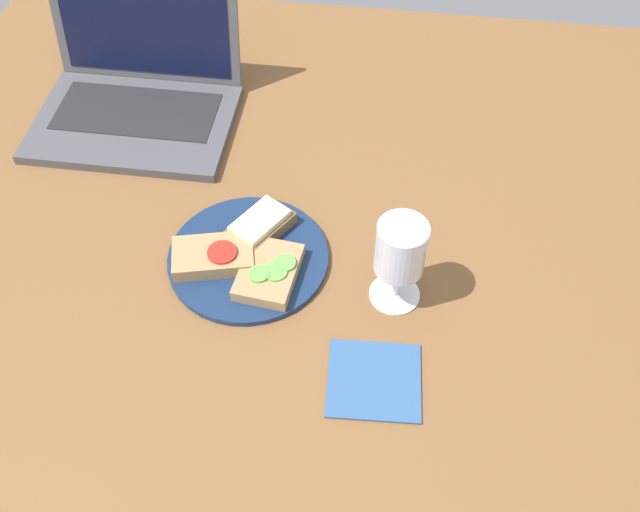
{
  "coord_description": "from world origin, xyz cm",
  "views": [
    {
      "loc": [
        13.44,
        -64.73,
        86.41
      ],
      "look_at": [
        5.01,
        -1.85,
        8.0
      ],
      "focal_mm": 40.0,
      "sensor_mm": 36.0,
      "label": 1
    }
  ],
  "objects_px": {
    "laptop": "(137,97)",
    "napkin": "(374,380)",
    "sandwich_with_cucumber": "(269,272)",
    "wine_glass": "(400,252)",
    "sandwich_with_cheese": "(260,226)",
    "plate": "(248,258)",
    "sandwich_with_tomato": "(214,256)"
  },
  "relations": [
    {
      "from": "laptop",
      "to": "napkin",
      "type": "bearing_deg",
      "value": -46.53
    },
    {
      "from": "wine_glass",
      "to": "napkin",
      "type": "xyz_separation_m",
      "value": [
        -0.02,
        -0.14,
        -0.1
      ]
    },
    {
      "from": "plate",
      "to": "laptop",
      "type": "distance_m",
      "value": 0.4
    },
    {
      "from": "sandwich_with_tomato",
      "to": "wine_glass",
      "type": "height_order",
      "value": "wine_glass"
    },
    {
      "from": "napkin",
      "to": "laptop",
      "type": "bearing_deg",
      "value": 133.47
    },
    {
      "from": "sandwich_with_tomato",
      "to": "wine_glass",
      "type": "relative_size",
      "value": 0.89
    },
    {
      "from": "wine_glass",
      "to": "napkin",
      "type": "relative_size",
      "value": 1.2
    },
    {
      "from": "napkin",
      "to": "wine_glass",
      "type": "bearing_deg",
      "value": 83.14
    },
    {
      "from": "laptop",
      "to": "napkin",
      "type": "relative_size",
      "value": 2.79
    },
    {
      "from": "sandwich_with_tomato",
      "to": "laptop",
      "type": "height_order",
      "value": "laptop"
    },
    {
      "from": "sandwich_with_cheese",
      "to": "sandwich_with_cucumber",
      "type": "relative_size",
      "value": 0.99
    },
    {
      "from": "laptop",
      "to": "plate",
      "type": "bearing_deg",
      "value": -50.16
    },
    {
      "from": "sandwich_with_cheese",
      "to": "sandwich_with_tomato",
      "type": "distance_m",
      "value": 0.09
    },
    {
      "from": "wine_glass",
      "to": "laptop",
      "type": "height_order",
      "value": "laptop"
    },
    {
      "from": "sandwich_with_cheese",
      "to": "laptop",
      "type": "height_order",
      "value": "laptop"
    },
    {
      "from": "sandwich_with_cheese",
      "to": "sandwich_with_tomato",
      "type": "bearing_deg",
      "value": -131.14
    },
    {
      "from": "sandwich_with_cheese",
      "to": "wine_glass",
      "type": "bearing_deg",
      "value": -21.91
    },
    {
      "from": "sandwich_with_cheese",
      "to": "wine_glass",
      "type": "relative_size",
      "value": 0.8
    },
    {
      "from": "sandwich_with_cucumber",
      "to": "wine_glass",
      "type": "bearing_deg",
      "value": -0.56
    },
    {
      "from": "laptop",
      "to": "sandwich_with_cucumber",
      "type": "bearing_deg",
      "value": -49.16
    },
    {
      "from": "sandwich_with_cucumber",
      "to": "napkin",
      "type": "bearing_deg",
      "value": -41.11
    },
    {
      "from": "plate",
      "to": "wine_glass",
      "type": "distance_m",
      "value": 0.24
    },
    {
      "from": "sandwich_with_cheese",
      "to": "plate",
      "type": "bearing_deg",
      "value": -101.52
    },
    {
      "from": "plate",
      "to": "sandwich_with_cucumber",
      "type": "height_order",
      "value": "sandwich_with_cucumber"
    },
    {
      "from": "sandwich_with_cucumber",
      "to": "wine_glass",
      "type": "height_order",
      "value": "wine_glass"
    },
    {
      "from": "napkin",
      "to": "sandwich_with_tomato",
      "type": "bearing_deg",
      "value": 147.16
    },
    {
      "from": "wine_glass",
      "to": "laptop",
      "type": "distance_m",
      "value": 0.59
    },
    {
      "from": "napkin",
      "to": "sandwich_with_cucumber",
      "type": "bearing_deg",
      "value": 138.89
    },
    {
      "from": "plate",
      "to": "laptop",
      "type": "xyz_separation_m",
      "value": [
        -0.26,
        0.31,
        0.03
      ]
    },
    {
      "from": "sandwich_with_tomato",
      "to": "laptop",
      "type": "distance_m",
      "value": 0.39
    },
    {
      "from": "sandwich_with_cheese",
      "to": "wine_glass",
      "type": "distance_m",
      "value": 0.24
    },
    {
      "from": "plate",
      "to": "wine_glass",
      "type": "xyz_separation_m",
      "value": [
        0.22,
        -0.04,
        0.09
      ]
    }
  ]
}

